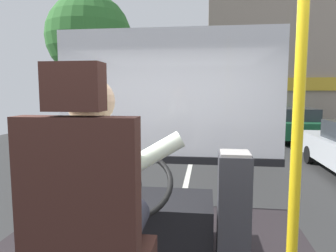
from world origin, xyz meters
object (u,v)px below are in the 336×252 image
(fare_box, at_px, (234,209))
(parked_car_white, at_px, (255,110))
(handrail_pole, at_px, (297,140))
(steering_console, at_px, (145,219))
(driver_seat, at_px, (90,247))
(bus_driver, at_px, (97,192))
(parked_car_green, at_px, (292,123))
(parked_car_blue, at_px, (269,115))

(fare_box, relative_size, parked_car_white, 0.19)
(handrail_pole, relative_size, fare_box, 2.56)
(steering_console, xyz_separation_m, parked_car_white, (4.02, 20.64, -0.33))
(driver_seat, xyz_separation_m, handrail_pole, (0.85, 0.06, 0.48))
(driver_seat, height_order, steering_console, driver_seat)
(bus_driver, xyz_separation_m, steering_console, (0.00, 1.06, -0.58))
(parked_car_green, height_order, parked_car_blue, parked_car_green)
(driver_seat, xyz_separation_m, parked_car_blue, (4.08, 16.99, -0.66))
(steering_console, xyz_separation_m, fare_box, (0.69, -0.19, 0.19))
(handrail_pole, xyz_separation_m, fare_box, (-0.15, 0.92, -0.66))
(parked_car_white, bearing_deg, parked_car_green, -90.14)
(bus_driver, bearing_deg, parked_car_blue, 76.43)
(fare_box, xyz_separation_m, parked_car_blue, (3.38, 16.01, -0.47))
(handrail_pole, distance_m, parked_car_blue, 17.27)
(handrail_pole, bearing_deg, parked_car_blue, 79.20)
(steering_console, bearing_deg, handrail_pole, -52.68)
(bus_driver, height_order, handrail_pole, handrail_pole)
(driver_seat, distance_m, handrail_pole, 0.97)
(parked_car_green, relative_size, parked_car_blue, 1.00)
(parked_car_blue, height_order, parked_car_white, parked_car_blue)
(driver_seat, bearing_deg, fare_box, 54.69)
(bus_driver, bearing_deg, steering_console, 90.00)
(parked_car_blue, bearing_deg, driver_seat, -103.49)
(steering_console, distance_m, parked_car_blue, 16.34)
(bus_driver, bearing_deg, handrail_pole, -3.10)
(fare_box, height_order, parked_car_green, fare_box)
(bus_driver, bearing_deg, driver_seat, -90.00)
(steering_console, relative_size, parked_car_blue, 0.27)
(steering_console, bearing_deg, parked_car_green, 69.64)
(parked_car_green, bearing_deg, fare_box, -106.78)
(steering_console, distance_m, parked_car_green, 11.48)
(steering_console, relative_size, fare_box, 1.31)
(handrail_pole, distance_m, parked_car_green, 12.33)
(driver_seat, xyz_separation_m, fare_box, (0.69, 0.98, -0.18))
(parked_car_white, bearing_deg, fare_box, -99.08)
(bus_driver, relative_size, fare_box, 0.97)
(handrail_pole, relative_size, parked_car_white, 0.49)
(driver_seat, height_order, parked_car_white, driver_seat)
(parked_car_white, bearing_deg, driver_seat, -100.44)
(steering_console, height_order, parked_car_blue, steering_console)
(steering_console, bearing_deg, bus_driver, -90.00)
(parked_car_blue, bearing_deg, bus_driver, -103.57)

